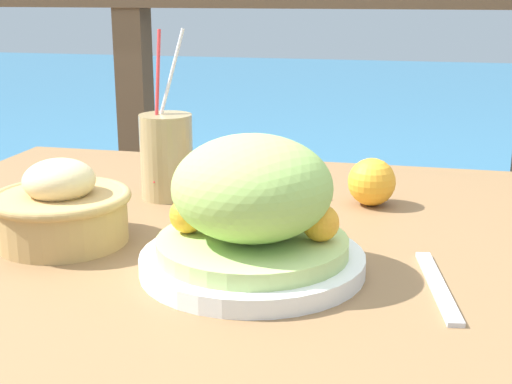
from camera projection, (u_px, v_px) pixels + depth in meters
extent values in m
cube|color=olive|center=(234.00, 252.00, 0.89)|extent=(1.02, 0.84, 0.04)
cube|color=olive|center=(64.00, 336.00, 1.42)|extent=(0.06, 0.06, 0.66)
cube|color=brown|center=(140.00, 204.00, 1.79)|extent=(0.07, 0.07, 0.96)
cube|color=teal|center=(380.00, 131.00, 4.10)|extent=(12.00, 4.00, 0.43)
cylinder|color=white|center=(252.00, 262.00, 0.77)|extent=(0.24, 0.24, 0.02)
cylinder|color=#B7D17A|center=(252.00, 246.00, 0.77)|extent=(0.21, 0.21, 0.02)
ellipsoid|color=#9EC660|center=(252.00, 187.00, 0.75)|extent=(0.17, 0.17, 0.11)
sphere|color=#F9A328|center=(321.00, 223.00, 0.75)|extent=(0.04, 0.04, 0.04)
sphere|color=#F9A328|center=(188.00, 215.00, 0.77)|extent=(0.04, 0.04, 0.04)
cylinder|color=tan|center=(167.00, 156.00, 1.03)|extent=(0.08, 0.08, 0.12)
cylinder|color=white|center=(164.00, 104.00, 1.02)|extent=(0.06, 0.04, 0.21)
cylinder|color=red|center=(157.00, 106.00, 1.01)|extent=(0.02, 0.07, 0.21)
cylinder|color=tan|center=(62.00, 218.00, 0.85)|extent=(0.16, 0.16, 0.06)
torus|color=tan|center=(61.00, 197.00, 0.85)|extent=(0.17, 0.17, 0.01)
ellipsoid|color=beige|center=(59.00, 180.00, 0.84)|extent=(0.09, 0.09, 0.05)
cube|color=silver|center=(438.00, 286.00, 0.73)|extent=(0.05, 0.18, 0.00)
sphere|color=#F9A328|center=(372.00, 182.00, 1.00)|extent=(0.07, 0.07, 0.07)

